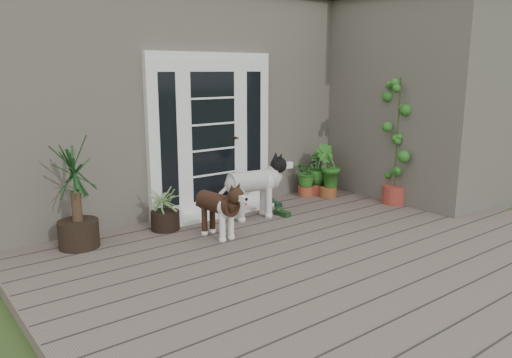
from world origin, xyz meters
TOP-DOWN VIEW (x-y plane):
  - deck at (0.00, 0.40)m, footprint 6.20×4.60m
  - house_main at (0.00, 4.65)m, footprint 7.40×4.00m
  - house_wing at (2.90, 1.50)m, footprint 1.60×2.40m
  - door_unit at (-0.20, 2.60)m, footprint 1.90×0.14m
  - door_step at (-0.20, 2.40)m, footprint 1.60×0.40m
  - brindle_dog at (-0.79, 1.59)m, footprint 0.39×0.76m
  - white_dog at (0.01, 1.95)m, footprint 0.93×0.51m
  - spider_plant at (-1.14, 2.23)m, footprint 0.64×0.64m
  - yucca at (-2.19, 2.25)m, footprint 0.93×0.93m
  - herb_a at (1.38, 2.40)m, footprint 0.56×0.56m
  - herb_b at (1.61, 2.15)m, footprint 0.56×0.56m
  - herb_c at (1.60, 2.38)m, footprint 0.50×0.50m
  - sapling at (2.11, 1.28)m, footprint 0.64×0.64m
  - clog_left at (0.63, 2.24)m, footprint 0.14×0.27m
  - clog_right at (0.39, 1.80)m, footprint 0.15×0.29m

SIDE VIEW (x-z plane):
  - deck at x=0.00m, z-range 0.00..0.12m
  - door_step at x=-0.20m, z-range 0.12..0.17m
  - clog_left at x=0.63m, z-range 0.12..0.20m
  - clog_right at x=0.39m, z-range 0.12..0.20m
  - herb_a at x=1.38m, z-range 0.12..0.66m
  - herb_c at x=1.60m, z-range 0.12..0.71m
  - herb_b at x=1.61m, z-range 0.12..0.72m
  - brindle_dog at x=-0.79m, z-range 0.12..0.72m
  - spider_plant at x=-1.14m, z-range 0.12..0.75m
  - white_dog at x=0.01m, z-range 0.12..0.85m
  - yucca at x=-2.19m, z-range 0.12..1.33m
  - sapling at x=2.11m, z-range 0.12..2.00m
  - door_unit at x=-0.20m, z-range 0.12..2.27m
  - house_main at x=0.00m, z-range 0.00..3.10m
  - house_wing at x=2.90m, z-range 0.00..3.10m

